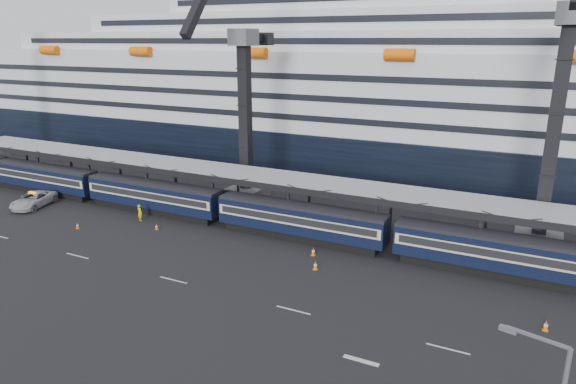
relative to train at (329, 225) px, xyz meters
The scene contains 14 objects.
ground 11.25m from the train, 65.06° to the right, with size 260.00×260.00×0.00m, color black.
lane_markings 20.02m from the train, 49.95° to the right, with size 111.00×4.27×0.02m.
train is the anchor object (origin of this frame).
canopy 6.85m from the train, 40.71° to the left, with size 130.00×6.25×5.53m.
cruise_ship 37.56m from the train, 84.34° to the left, with size 214.09×28.84×34.00m.
crane_dark_near 20.10m from the train, 150.76° to the left, with size 4.50×17.75×35.08m.
crane_dark_mid 23.83m from the train, 21.11° to the left, with size 4.50×18.24×39.64m.
pickup_truck 39.24m from the train, behind, with size 3.06×6.63×1.84m, color #AAACB1.
worker 23.14m from the train, behind, with size 0.73×0.48×2.01m, color yellow.
traffic_cone_a 28.79m from the train, 162.94° to the right, with size 0.36×0.36×0.71m.
traffic_cone_b 19.82m from the train, 166.33° to the right, with size 0.35×0.35×0.71m.
traffic_cone_c 3.82m from the train, 95.11° to the right, with size 0.44×0.44×0.87m.
traffic_cone_d 6.65m from the train, 79.22° to the right, with size 0.44×0.44×0.87m.
traffic_cone_e 22.39m from the train, 21.94° to the right, with size 0.42×0.42×0.84m.
Camera 1 is at (13.88, -36.90, 20.77)m, focal length 32.00 mm.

